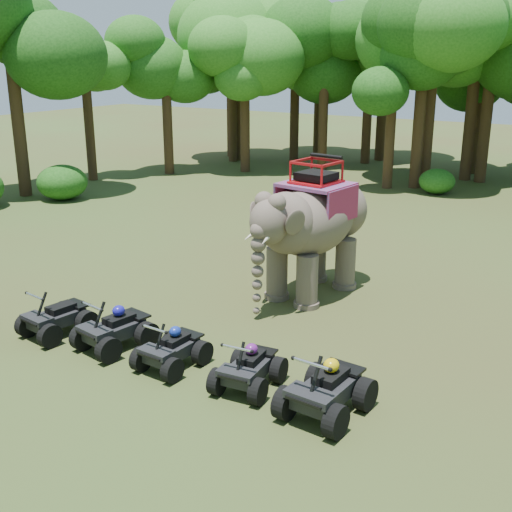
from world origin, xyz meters
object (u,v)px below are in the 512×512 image
object	(u,v)px
atv_2	(171,344)
atv_3	(249,362)
atv_4	(327,382)
atv_0	(56,312)
elephant	(313,227)
atv_1	(114,323)

from	to	relation	value
atv_2	atv_3	world-z (taller)	atv_3
atv_2	atv_3	bearing A→B (deg)	6.59
atv_2	atv_4	world-z (taller)	atv_4
atv_0	atv_3	distance (m)	5.40
elephant	atv_2	size ratio (longest dim) A/B	3.03
atv_0	atv_2	size ratio (longest dim) A/B	1.06
atv_0	atv_1	xyz separation A→B (m)	(1.73, 0.20, 0.03)
atv_2	atv_3	distance (m)	1.92
atv_1	atv_2	size ratio (longest dim) A/B	1.11
elephant	atv_0	distance (m)	7.22
atv_4	atv_2	bearing A→B (deg)	-175.25
atv_0	atv_2	distance (m)	3.49
atv_1	atv_3	size ratio (longest dim) A/B	1.10
elephant	atv_3	xyz separation A→B (m)	(1.45, -5.61, -1.38)
elephant	atv_1	bearing A→B (deg)	-104.07
atv_0	atv_1	distance (m)	1.75
atv_0	atv_3	size ratio (longest dim) A/B	1.05
elephant	atv_3	distance (m)	5.96
atv_3	atv_4	size ratio (longest dim) A/B	0.85
atv_2	atv_4	bearing A→B (deg)	3.67
atv_4	elephant	bearing A→B (deg)	123.45
atv_0	atv_4	distance (m)	7.20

